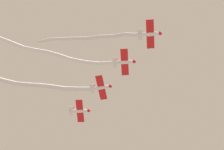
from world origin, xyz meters
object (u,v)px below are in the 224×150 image
(airplane_lead, at_px, (150,34))
(airplane_right_wing, at_px, (101,87))
(airplane_left_wing, at_px, (124,62))
(airplane_slot, at_px, (80,111))

(airplane_lead, height_order, airplane_right_wing, airplane_right_wing)
(airplane_lead, bearing_deg, airplane_left_wing, 130.81)
(airplane_lead, distance_m, airplane_right_wing, 15.64)
(airplane_left_wing, bearing_deg, airplane_lead, -50.33)
(airplane_lead, distance_m, airplane_left_wing, 7.82)
(airplane_lead, xyz_separation_m, airplane_left_wing, (5.73, -5.32, 0.25))
(airplane_lead, relative_size, airplane_slot, 1.00)
(airplane_left_wing, height_order, airplane_right_wing, airplane_right_wing)
(airplane_lead, relative_size, airplane_right_wing, 1.01)
(airplane_right_wing, xyz_separation_m, airplane_slot, (5.73, -5.34, 0.25))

